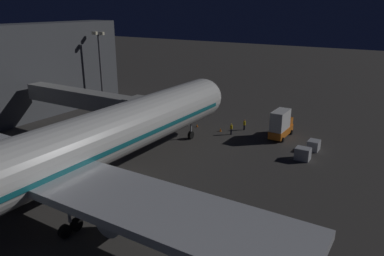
% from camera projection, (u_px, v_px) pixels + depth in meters
% --- Properties ---
extents(ground_plane, '(320.00, 320.00, 0.00)m').
position_uv_depth(ground_plane, '(120.00, 177.00, 44.36)').
color(ground_plane, '#383533').
extents(airliner_at_gate, '(50.65, 67.65, 20.18)m').
position_uv_depth(airliner_at_gate, '(32.00, 166.00, 33.69)').
color(airliner_at_gate, silver).
rests_on(airliner_at_gate, ground_plane).
extents(jet_bridge, '(24.31, 3.40, 7.27)m').
position_uv_depth(jet_bridge, '(93.00, 101.00, 56.25)').
color(jet_bridge, '#9E9E99').
rests_on(jet_bridge, ground_plane).
extents(apron_floodlight_mast, '(2.90, 0.50, 14.63)m').
position_uv_depth(apron_floodlight_mast, '(100.00, 63.00, 73.20)').
color(apron_floodlight_mast, '#59595E').
rests_on(apron_floodlight_mast, ground_plane).
extents(cargo_truck_aft, '(2.36, 5.90, 4.37)m').
position_uv_depth(cargo_truck_aft, '(281.00, 124.00, 57.16)').
color(cargo_truck_aft, orange).
rests_on(cargo_truck_aft, ground_plane).
extents(baggage_container_mid_row, '(1.89, 1.51, 1.65)m').
position_uv_depth(baggage_container_mid_row, '(303.00, 154.00, 49.22)').
color(baggage_container_mid_row, '#B7BABF').
rests_on(baggage_container_mid_row, ground_plane).
extents(baggage_container_far_row, '(1.50, 1.81, 1.45)m').
position_uv_depth(baggage_container_far_row, '(314.00, 145.00, 52.46)').
color(baggage_container_far_row, '#B7BABF').
rests_on(baggage_container_far_row, ground_plane).
extents(ground_crew_near_nose_gear, '(0.40, 0.40, 1.73)m').
position_uv_depth(ground_crew_near_nose_gear, '(244.00, 124.00, 61.01)').
color(ground_crew_near_nose_gear, black).
rests_on(ground_crew_near_nose_gear, ground_plane).
extents(ground_crew_marshaller_fwd, '(0.40, 0.40, 1.80)m').
position_uv_depth(ground_crew_marshaller_fwd, '(231.00, 128.00, 58.78)').
color(ground_crew_marshaller_fwd, black).
rests_on(ground_crew_marshaller_fwd, ground_plane).
extents(traffic_cone_nose_port, '(0.36, 0.36, 0.55)m').
position_uv_depth(traffic_cone_nose_port, '(220.00, 130.00, 60.45)').
color(traffic_cone_nose_port, orange).
rests_on(traffic_cone_nose_port, ground_plane).
extents(traffic_cone_nose_starboard, '(0.36, 0.36, 0.55)m').
position_uv_depth(traffic_cone_nose_starboard, '(197.00, 125.00, 62.66)').
color(traffic_cone_nose_starboard, orange).
rests_on(traffic_cone_nose_starboard, ground_plane).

